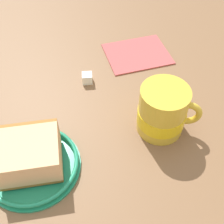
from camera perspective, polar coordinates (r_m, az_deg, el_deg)
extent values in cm
cube|color=brown|center=(49.72, -2.05, -7.85)|extent=(149.54, 149.54, 3.98)
cylinder|color=#1E8C66|center=(47.08, -15.24, -10.19)|extent=(14.70, 14.70, 0.86)
torus|color=#1E8C66|center=(46.46, -15.43, -9.72)|extent=(14.16, 14.16, 0.63)
cube|color=#9E662D|center=(46.47, -15.42, -9.73)|extent=(10.09, 8.83, 0.60)
cube|color=#EAB27F|center=(44.41, -16.08, -8.04)|extent=(10.09, 8.83, 4.42)
cube|color=#9E662D|center=(46.80, -15.98, -3.86)|extent=(9.07, 1.92, 4.42)
cylinder|color=gold|center=(47.55, 9.88, 0.30)|extent=(7.84, 7.84, 8.81)
cylinder|color=yellow|center=(48.46, 9.70, -0.64)|extent=(8.00, 8.00, 2.57)
cylinder|color=#47230F|center=(45.42, 10.36, 2.72)|extent=(6.90, 6.90, 0.40)
torus|color=gold|center=(48.00, 14.52, -0.23)|extent=(4.88, 3.13, 4.92)
cube|color=#B24C4C|center=(64.65, 5.01, 11.45)|extent=(13.63, 11.13, 0.60)
cube|color=white|center=(57.53, -4.91, 6.68)|extent=(2.32, 2.32, 1.95)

